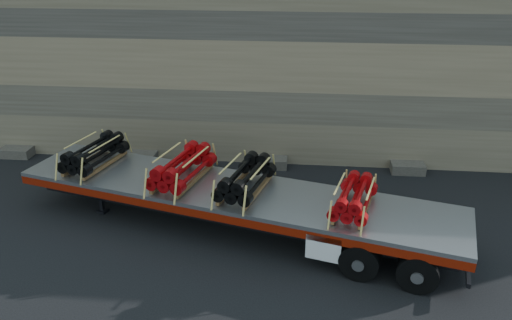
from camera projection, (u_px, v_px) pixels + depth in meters
The scene contains 7 objects.
ground at pixel (192, 230), 14.62m from camera, with size 120.00×120.00×0.00m, color black.
rock_wall at pixel (223, 62), 19.11m from camera, with size 44.00×3.00×7.00m, color #7A6B54.
trailer at pixel (232, 209), 14.48m from camera, with size 12.95×2.49×1.29m, color #9B9DA2, non-canonical shape.
bundle_front at pixel (94, 154), 15.54m from camera, with size 1.09×2.19×0.78m, color black, non-canonical shape.
bundle_midfront at pixel (182, 168), 14.55m from camera, with size 1.15×2.30×0.82m, color #A2080B, non-canonical shape.
bundle_midrear at pixel (245, 179), 13.92m from camera, with size 1.09×2.19×0.78m, color black, non-canonical shape.
bundle_rear at pixel (354, 198), 12.97m from camera, with size 0.98×1.95×0.69m, color #A2080B, non-canonical shape.
Camera 1 is at (3.11, -12.28, 7.82)m, focal length 35.00 mm.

